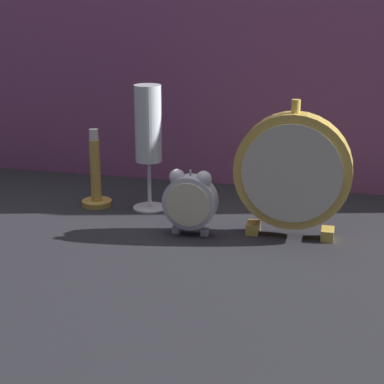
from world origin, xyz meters
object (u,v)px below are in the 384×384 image
Objects in this scene: mantel_clock_silver at (293,172)px; brass_candlestick at (96,181)px; alarm_clock_twin_bell at (190,199)px; champagne_flute at (148,132)px.

mantel_clock_silver is 1.54× the size of brass_candlestick.
mantel_clock_silver is 0.37m from brass_candlestick.
brass_candlestick is (-0.20, 0.10, -0.01)m from alarm_clock_twin_bell.
alarm_clock_twin_bell is at bearing -169.18° from mantel_clock_silver.
champagne_flute is 1.56× the size of brass_candlestick.
alarm_clock_twin_bell is at bearing -46.39° from champagne_flute.
brass_candlestick is at bearing -175.38° from champagne_flute.
champagne_flute is (-0.26, 0.08, 0.03)m from mantel_clock_silver.
alarm_clock_twin_bell is 0.17m from mantel_clock_silver.
mantel_clock_silver is 0.99× the size of champagne_flute.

